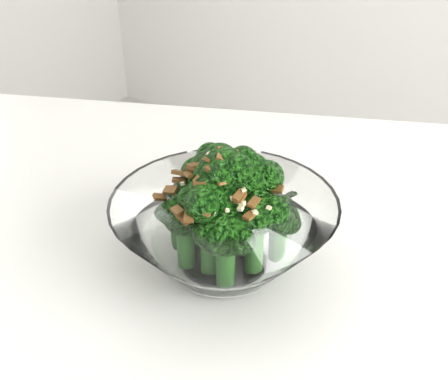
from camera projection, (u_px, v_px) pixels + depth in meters
The scene contains 2 objects.
table at pixel (138, 287), 0.59m from camera, with size 1.42×1.21×0.75m.
broccoli_dish at pixel (224, 224), 0.49m from camera, with size 0.22×0.22×0.14m.
Camera 1 is at (0.35, -0.33, 1.08)m, focal length 40.00 mm.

